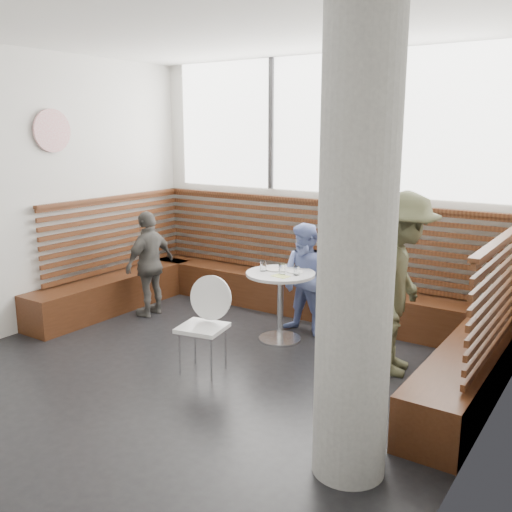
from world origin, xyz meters
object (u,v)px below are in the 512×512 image
Objects in this scene: child_back at (306,280)px; child_left at (150,264)px; concrete_column at (357,245)px; cafe_table at (280,292)px; cafe_chair at (207,317)px; adult_man at (401,284)px.

child_left is (-1.97, -0.48, 0.02)m from child_back.
concrete_column is 2.74m from cafe_table.
cafe_chair is 0.69× the size of child_left.
child_back is 2.03m from child_left.
adult_man is 1.33× the size of child_left.
concrete_column is 1.81× the size of adult_man.
concrete_column reaches higher than child_back.
cafe_chair is at bearing 112.97° from adult_man.
cafe_table is 0.44× the size of adult_man.
cafe_chair is at bearing 61.06° from child_left.
child_left is (-1.84, -0.15, 0.10)m from cafe_table.
adult_man is 1.33m from child_back.
child_back is (-1.25, 0.41, -0.24)m from adult_man.
cafe_table is 0.37m from child_back.
cafe_chair is 1.45m from child_back.
adult_man is at bearing 91.67° from child_left.
adult_man is at bearing 22.13° from cafe_chair.
adult_man is 3.23m from child_left.
cafe_chair reaches higher than cafe_table.
adult_man is at bearing 100.07° from concrete_column.
cafe_table is 0.85× the size of cafe_chair.
adult_man is (1.39, -0.07, 0.32)m from cafe_table.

